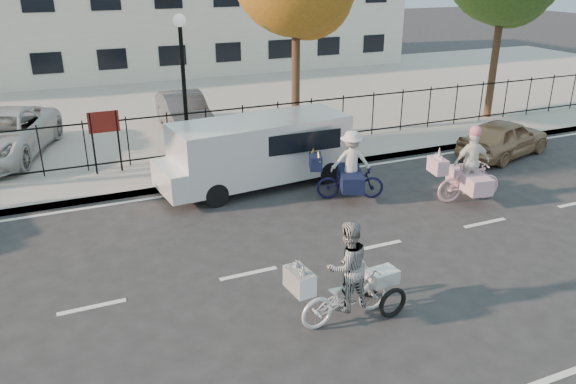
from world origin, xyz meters
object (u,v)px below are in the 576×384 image
bull_bike (350,172)px  white_van (258,150)px  unicorn_bike (469,174)px  lot_car_c (184,112)px  lamppost (182,64)px  lot_car_b (2,135)px  gold_sedan (504,138)px  zebra_trike (347,283)px

bull_bike → white_van: size_ratio=0.37×
unicorn_bike → lot_car_c: bearing=39.1°
lamppost → lot_car_b: bearing=152.3°
gold_sedan → lot_car_b: size_ratio=0.70×
lot_car_b → lot_car_c: 5.98m
unicorn_bike → bull_bike: (-2.73, 1.38, -0.01)m
gold_sedan → zebra_trike: bearing=107.6°
unicorn_bike → lot_car_b: size_ratio=0.40×
unicorn_bike → white_van: bearing=64.3°
bull_bike → lot_car_b: 10.85m
white_van → zebra_trike: bearing=-103.3°
white_van → gold_sedan: 8.16m
lamppost → bull_bike: 5.77m
white_van → lot_car_b: (-6.55, 5.02, -0.17)m
unicorn_bike → white_van: size_ratio=0.38×
lamppost → gold_sedan: size_ratio=1.20×
white_van → lot_car_c: (-0.64, 5.91, -0.22)m
gold_sedan → lot_car_c: (-8.76, 6.60, 0.20)m
lot_car_c → bull_bike: bearing=-70.7°
unicorn_bike → white_van: unicorn_bike is taller
gold_sedan → white_van: bearing=69.4°
bull_bike → unicorn_bike: bearing=-95.4°
zebra_trike → white_van: bearing=-12.8°
unicorn_bike → gold_sedan: unicorn_bike is taller
zebra_trike → gold_sedan: (8.96, 5.90, -0.10)m
zebra_trike → lot_car_b: size_ratio=0.42×
lamppost → lot_car_b: size_ratio=0.84×
lamppost → zebra_trike: size_ratio=2.00×
zebra_trike → gold_sedan: zebra_trike is taller
white_van → lot_car_c: bearing=90.1°
zebra_trike → unicorn_bike: 6.41m
bull_bike → lot_car_b: bearing=72.3°
zebra_trike → lot_car_b: zebra_trike is taller
gold_sedan → lamppost: bearing=56.7°
bull_bike → lot_car_b: bull_bike is taller
white_van → lamppost: bearing=115.0°
gold_sedan → bull_bike: bearing=84.5°
zebra_trike → bull_bike: bearing=-35.1°
lamppost → lot_car_c: (0.75, 3.60, -2.30)m
zebra_trike → bull_bike: (2.71, 4.77, 0.02)m
lot_car_b → lamppost: bearing=-9.5°
zebra_trike → unicorn_bike: (5.44, 3.39, 0.03)m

